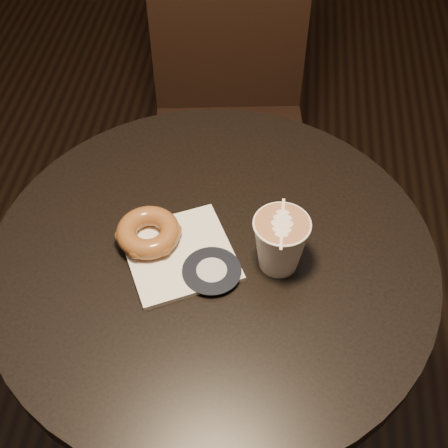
% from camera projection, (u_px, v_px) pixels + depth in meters
% --- Properties ---
extents(cafe_table, '(0.70, 0.70, 0.75)m').
position_uv_depth(cafe_table, '(214.00, 321.00, 1.12)').
color(cafe_table, black).
rests_on(cafe_table, ground).
extents(chair, '(0.43, 0.43, 0.97)m').
position_uv_depth(chair, '(230.00, 96.00, 1.56)').
color(chair, black).
rests_on(chair, ground).
extents(pastry_bag, '(0.21, 0.21, 0.01)m').
position_uv_depth(pastry_bag, '(180.00, 254.00, 0.96)').
color(pastry_bag, white).
rests_on(pastry_bag, cafe_table).
extents(doughnut, '(0.10, 0.10, 0.03)m').
position_uv_depth(doughnut, '(148.00, 232.00, 0.96)').
color(doughnut, brown).
rests_on(doughnut, pastry_bag).
extents(latte_cup, '(0.08, 0.08, 0.09)m').
position_uv_depth(latte_cup, '(280.00, 244.00, 0.92)').
color(latte_cup, white).
rests_on(latte_cup, cafe_table).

